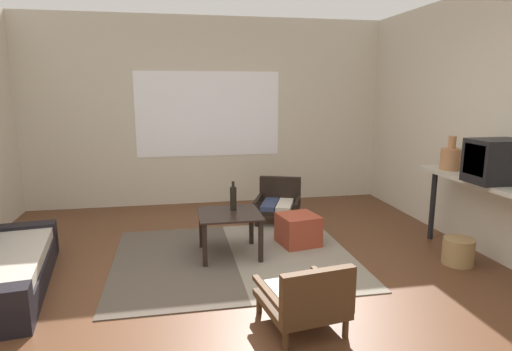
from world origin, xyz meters
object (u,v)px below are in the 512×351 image
Objects in this scene: glass_bottle at (233,198)px; clay_vase at (451,158)px; console_shelf at (479,190)px; armchair_by_window at (278,201)px; armchair_striped_foreground at (305,298)px; wicker_basket at (458,251)px; crt_television at (496,161)px; coffee_table at (229,221)px; ottoman_orange at (298,230)px.

clay_vase is at bearing -7.30° from glass_bottle.
clay_vase is 1.17× the size of glass_bottle.
clay_vase reaches higher than console_shelf.
armchair_striped_foreground is at bearing -99.67° from armchair_by_window.
wicker_basket is (2.11, -0.76, -0.45)m from glass_bottle.
armchair_striped_foreground is at bearing -146.57° from clay_vase.
crt_television is at bearing -90.95° from console_shelf.
armchair_by_window reaches higher than armchair_striped_foreground.
coffee_table is at bearing 163.18° from wicker_basket.
crt_television is 2.50m from glass_bottle.
clay_vase is 0.98m from wicker_basket.
glass_bottle is at bearing 100.04° from armchair_striped_foreground.
clay_vase is 2.32m from glass_bottle.
console_shelf is 4.28× the size of clay_vase.
console_shelf reaches higher than wicker_basket.
console_shelf is 0.36m from crt_television.
armchair_by_window is 2.42× the size of glass_bottle.
crt_television reaches higher than armchair_striped_foreground.
wicker_basket is at bearing 130.50° from crt_television.
armchair_by_window reaches higher than wicker_basket.
console_shelf is (1.55, -0.80, 0.57)m from ottoman_orange.
wicker_basket is (-0.16, -0.47, -0.85)m from clay_vase.
console_shelf is 0.63m from wicker_basket.
ottoman_orange is at bearing -89.94° from armchair_by_window.
crt_television is 1.58× the size of wicker_basket.
ottoman_orange is (0.78, 0.16, -0.20)m from coffee_table.
armchair_by_window is 2.22m from wicker_basket.
crt_television is at bearing -50.91° from armchair_by_window.
clay_vase is at bearing 90.00° from console_shelf.
armchair_striped_foreground is 1.42× the size of crt_television.
armchair_striped_foreground is 1.66× the size of ottoman_orange.
clay_vase is (2.33, -0.19, 0.61)m from coffee_table.
crt_television is (1.55, -1.90, 0.79)m from armchair_by_window.
glass_bottle is (0.06, 0.10, 0.21)m from coffee_table.
console_shelf is at bearing -27.41° from ottoman_orange.
wicker_basket is at bearing 24.81° from armchair_striped_foreground.
clay_vase is at bearing 33.43° from armchair_striped_foreground.
console_shelf is at bearing 2.93° from wicker_basket.
coffee_table is 2.44m from console_shelf.
ottoman_orange is at bearing 152.59° from console_shelf.
coffee_table is 0.41× the size of console_shelf.
crt_television is (2.32, -0.84, 0.68)m from coffee_table.
clay_vase is 1.20× the size of wicker_basket.
wicker_basket is (1.39, -1.72, -0.13)m from armchair_by_window.
armchair_striped_foreground is 2.49m from clay_vase.
console_shelf is 0.51m from clay_vase.
glass_bottle is at bearing -175.73° from ottoman_orange.
clay_vase reaches higher than coffee_table.
ottoman_orange is 1.61m from wicker_basket.
console_shelf reaches higher than armchair_striped_foreground.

